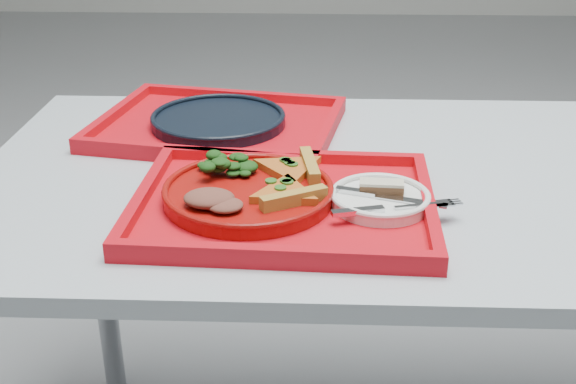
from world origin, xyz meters
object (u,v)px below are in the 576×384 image
at_px(tray_far, 219,128).
at_px(navy_plate, 218,121).
at_px(tray_main, 284,207).
at_px(dessert_bar, 382,187).
at_px(dinner_plate, 248,195).

height_order(tray_far, navy_plate, navy_plate).
bearing_deg(tray_main, tray_far, 115.05).
distance_m(navy_plate, dessert_bar, 0.44).
xyz_separation_m(dinner_plate, navy_plate, (-0.09, 0.33, -0.00)).
xyz_separation_m(navy_plate, dessert_bar, (0.29, -0.33, 0.02)).
relative_size(tray_main, dinner_plate, 1.73).
height_order(tray_main, tray_far, same).
height_order(dinner_plate, dessert_bar, dessert_bar).
distance_m(tray_main, dinner_plate, 0.06).
height_order(tray_far, dessert_bar, dessert_bar).
xyz_separation_m(tray_far, dinner_plate, (0.09, -0.33, 0.02)).
bearing_deg(tray_far, dinner_plate, -64.90).
bearing_deg(dinner_plate, tray_main, -10.30).
bearing_deg(navy_plate, dinner_plate, -75.23).
height_order(tray_main, dessert_bar, dessert_bar).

